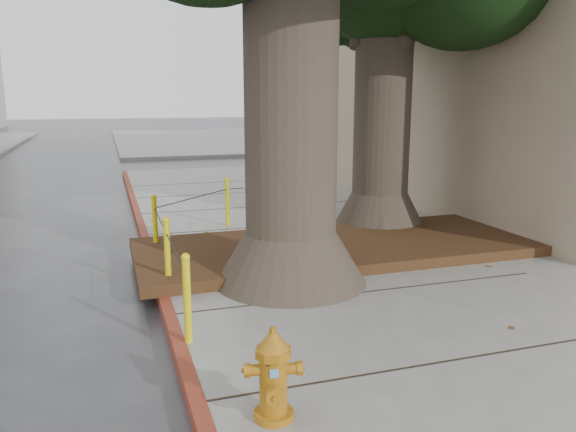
# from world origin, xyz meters

# --- Properties ---
(ground) EXTENTS (140.00, 140.00, 0.00)m
(ground) POSITION_xyz_m (0.00, 0.00, 0.00)
(ground) COLOR #28282B
(ground) RESTS_ON ground
(sidewalk_far) EXTENTS (16.00, 20.00, 0.15)m
(sidewalk_far) POSITION_xyz_m (6.00, 30.00, 0.07)
(sidewalk_far) COLOR slate
(sidewalk_far) RESTS_ON ground
(curb_red) EXTENTS (0.14, 26.00, 0.16)m
(curb_red) POSITION_xyz_m (-2.00, 2.50, 0.07)
(curb_red) COLOR maroon
(curb_red) RESTS_ON ground
(planter_bed) EXTENTS (6.40, 2.60, 0.16)m
(planter_bed) POSITION_xyz_m (0.90, 3.90, 0.23)
(planter_bed) COLOR black
(planter_bed) RESTS_ON sidewalk_main
(building_side_white) EXTENTS (10.00, 10.00, 9.00)m
(building_side_white) POSITION_xyz_m (16.00, 26.00, 4.50)
(building_side_white) COLOR silver
(building_side_white) RESTS_ON ground
(building_side_grey) EXTENTS (12.00, 14.00, 12.00)m
(building_side_grey) POSITION_xyz_m (22.00, 32.00, 6.00)
(building_side_grey) COLOR slate
(building_side_grey) RESTS_ON ground
(bollard_ring) EXTENTS (3.79, 5.39, 0.95)m
(bollard_ring) POSITION_xyz_m (-0.87, 4.38, 0.66)
(bollard_ring) COLOR yellow
(bollard_ring) RESTS_ON sidewalk_main
(fire_hydrant) EXTENTS (0.40, 0.38, 0.76)m
(fire_hydrant) POSITION_xyz_m (-1.47, -0.41, 0.52)
(fire_hydrant) COLOR #AF6B12
(fire_hydrant) RESTS_ON sidewalk_main
(car_silver) EXTENTS (3.97, 1.95, 1.30)m
(car_silver) POSITION_xyz_m (5.29, 17.83, 0.65)
(car_silver) COLOR #A8A8AD
(car_silver) RESTS_ON ground
(car_red) EXTENTS (3.56, 1.38, 1.16)m
(car_red) POSITION_xyz_m (8.13, 19.96, 0.58)
(car_red) COLOR maroon
(car_red) RESTS_ON ground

